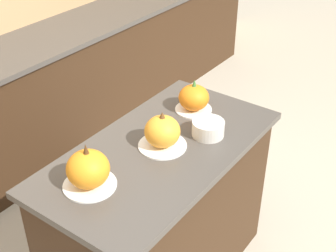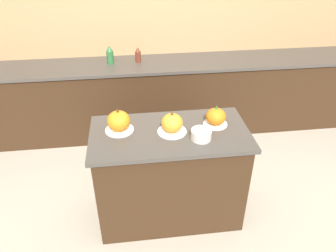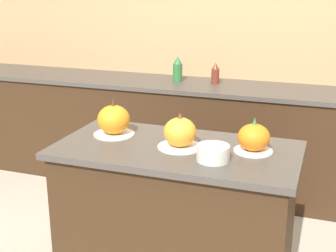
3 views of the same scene
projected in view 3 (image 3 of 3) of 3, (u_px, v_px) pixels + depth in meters
name	position (u px, v px, depth m)	size (l,w,h in m)	color
wall_back	(244.00, 41.00, 3.98)	(8.00, 0.06, 2.50)	tan
kitchen_island	(176.00, 223.00, 2.60)	(1.29, 0.67, 0.90)	#382314
back_counter	(232.00, 140.00, 3.92)	(6.00, 0.60, 0.92)	#382314
pumpkin_cake_left	(114.00, 121.00, 2.64)	(0.23, 0.23, 0.22)	white
pumpkin_cake_center	(180.00, 133.00, 2.44)	(0.24, 0.24, 0.19)	white
pumpkin_cake_right	(254.00, 138.00, 2.38)	(0.20, 0.20, 0.18)	white
bottle_tall	(178.00, 69.00, 3.95)	(0.08, 0.08, 0.22)	#2D6B38
bottle_short	(215.00, 74.00, 3.86)	(0.07, 0.07, 0.18)	maroon
mixing_bowl	(213.00, 153.00, 2.27)	(0.16, 0.16, 0.08)	beige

